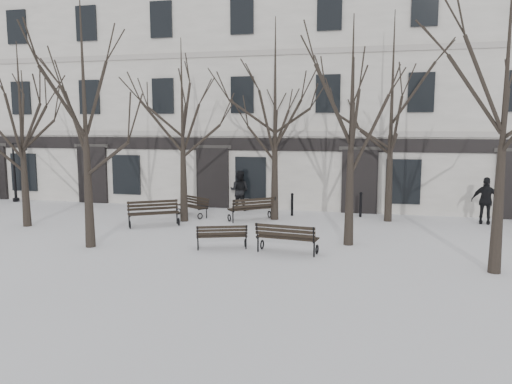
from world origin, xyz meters
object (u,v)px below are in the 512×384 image
(tree_0, at_px, (21,113))
(tree_2, at_px, (352,103))
(bench_1, at_px, (222,235))
(bench_3, at_px, (193,206))
(bench_4, at_px, (252,208))
(bench_0, at_px, (154,212))
(lamp_post, at_px, (18,167))
(tree_3, at_px, (507,80))
(tree_1, at_px, (84,92))
(bench_2, at_px, (287,237))

(tree_0, distance_m, tree_2, 12.63)
(bench_1, height_order, bench_3, bench_3)
(bench_1, relative_size, bench_4, 0.87)
(bench_0, distance_m, lamp_post, 10.57)
(tree_3, distance_m, bench_4, 11.00)
(tree_0, height_order, bench_0, tree_0)
(tree_1, distance_m, bench_2, 7.91)
(tree_3, height_order, bench_3, tree_3)
(tree_1, xyz_separation_m, bench_0, (0.55, 3.68, -4.49))
(tree_1, xyz_separation_m, bench_1, (4.32, 0.71, -4.59))
(tree_0, xyz_separation_m, bench_3, (5.67, 3.61, -4.01))
(tree_3, distance_m, lamp_post, 23.05)
(bench_3, bearing_deg, tree_0, -113.93)
(tree_0, xyz_separation_m, bench_2, (10.81, -1.85, -3.95))
(tree_2, bearing_deg, tree_3, -30.16)
(tree_1, xyz_separation_m, bench_3, (1.33, 6.09, -4.57))
(bench_2, bearing_deg, tree_2, -130.81)
(bench_1, bearing_deg, tree_1, -10.12)
(tree_0, height_order, bench_4, tree_0)
(tree_0, distance_m, lamp_post, 7.66)
(bench_0, distance_m, bench_4, 4.08)
(tree_3, relative_size, bench_2, 4.14)
(tree_1, relative_size, lamp_post, 2.52)
(bench_0, xyz_separation_m, bench_1, (3.77, -2.97, -0.10))
(bench_0, bearing_deg, bench_1, -69.90)
(bench_2, bearing_deg, bench_0, -20.12)
(tree_3, bearing_deg, tree_1, 179.63)
(tree_0, bearing_deg, tree_1, -29.71)
(bench_3, bearing_deg, bench_2, -13.16)
(bench_3, bearing_deg, tree_3, 4.29)
(bench_2, distance_m, bench_3, 7.50)
(bench_3, height_order, lamp_post, lamp_post)
(bench_0, xyz_separation_m, lamp_post, (-9.59, 4.24, 1.30))
(bench_0, height_order, bench_1, bench_0)
(bench_2, relative_size, bench_3, 1.14)
(bench_4, bearing_deg, tree_2, 102.10)
(tree_2, xyz_separation_m, bench_0, (-7.73, 1.41, -4.15))
(tree_1, xyz_separation_m, tree_2, (8.29, 2.27, -0.34))
(tree_1, relative_size, bench_0, 3.92)
(bench_0, height_order, bench_4, bench_0)
(bench_0, height_order, lamp_post, lamp_post)
(tree_3, xyz_separation_m, bench_1, (-8.01, 0.79, -4.71))
(tree_1, distance_m, bench_3, 7.72)
(bench_2, relative_size, lamp_post, 0.62)
(tree_2, bearing_deg, tree_0, 179.05)
(tree_1, height_order, bench_3, tree_1)
(tree_1, bearing_deg, tree_0, 150.29)
(tree_0, xyz_separation_m, bench_1, (8.66, -1.76, -4.03))
(tree_0, xyz_separation_m, tree_3, (16.67, -2.56, 0.68))
(bench_1, xyz_separation_m, bench_2, (2.15, -0.09, 0.08))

